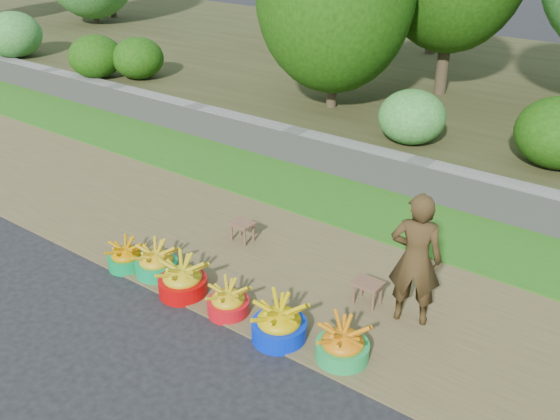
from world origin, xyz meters
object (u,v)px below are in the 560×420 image
Objects in this scene: basin_a at (126,256)px; stool_left at (242,226)px; basin_d at (228,301)px; vendor_woman at (416,259)px; basin_f at (342,345)px; basin_c at (183,280)px; basin_b at (156,262)px; basin_e at (279,323)px; stool_right at (368,286)px.

basin_a reaches higher than stool_left.
basin_d is at bearing 0.99° from basin_a.
stool_left is at bearing -23.98° from vendor_woman.
vendor_woman reaches higher than basin_f.
basin_c is 1.31m from stool_left.
basin_a is at bearing -177.70° from basin_f.
basin_e is at bearing -2.84° from basin_b.
basin_c is 1.33m from basin_e.
basin_b is 1.56× the size of stool_left.
basin_c reaches higher than stool_right.
basin_a is 2.27m from basin_e.
vendor_woman reaches higher than stool_left.
basin_a is 2.88m from stool_right.
basin_f is 1.66× the size of stool_right.
stool_left is (-2.22, 1.18, 0.06)m from basin_f.
basin_e is 1.12m from stool_right.
stool_left is 0.22× the size of vendor_woman.
basin_b is 0.89× the size of basin_e.
basin_d is at bearing 14.44° from vendor_woman.
stool_right is (1.75, 1.04, 0.06)m from basin_c.
basin_d is 0.81× the size of basin_e.
basin_d reaches higher than stool_left.
basin_d is at bearing -176.16° from basin_f.
stool_right is at bearing 30.70° from basin_c.
basin_a is 0.30× the size of vendor_woman.
basin_b is 0.53m from basin_c.
vendor_woman reaches higher than basin_a.
basin_f is 0.96m from stool_right.
basin_b reaches higher than stool_right.
basin_a is at bearing -0.06° from vendor_woman.
basin_b is at bearing 0.60° from vendor_woman.
basin_c is 1.21× the size of basin_d.
basin_a is at bearing -179.75° from basin_e.
basin_b is 1.60× the size of stool_right.
basin_b reaches higher than stool_left.
basin_e is at bearing 0.25° from basin_c.
basin_f is 0.36× the size of vendor_woman.
basin_f reaches higher than basin_d.
basin_d is 0.87× the size of basin_f.
stool_right is at bearing -7.39° from stool_left.
vendor_woman is at bearing 18.53° from basin_a.
basin_b is 2.46m from stool_right.
basin_c reaches higher than basin_d.
basin_e is (0.69, -0.02, 0.04)m from basin_d.
basin_e is 1.08× the size of basin_f.
basin_c reaches higher than stool_left.
vendor_woman is at bearing 49.20° from basin_e.
basin_c is at bearing -176.74° from basin_f.
vendor_woman is at bearing 75.81° from basin_f.
basin_b is 1.24m from stool_left.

